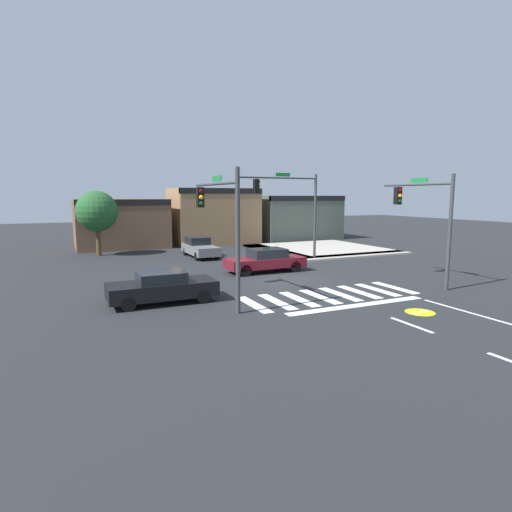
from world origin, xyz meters
The scene contains 12 objects.
ground_plane centered at (0.00, 0.00, 0.00)m, with size 120.00×120.00×0.00m, color #232628.
crosswalk_near centered at (0.00, -4.50, 0.00)m, with size 8.29×2.98×0.01m.
bike_detector_marking centered at (1.56, -8.40, 0.00)m, with size 1.16×1.16×0.01m.
curb_corner_northeast centered at (8.49, 9.42, 0.07)m, with size 10.00×10.60×0.15m.
storefront_row centered at (3.13, 19.11, 2.37)m, with size 26.01×6.83×5.27m.
traffic_signal_northeast centered at (3.40, 5.31, 4.31)m, with size 5.96×0.32×6.11m.
traffic_signal_southeast centered at (5.82, -4.33, 3.85)m, with size 0.32×4.72×5.60m.
traffic_signal_southwest centered at (-5.02, -3.48, 3.84)m, with size 0.32×5.14×5.64m.
car_black centered at (-7.33, -2.57, 0.69)m, with size 4.56×1.86×1.36m.
car_gray centered at (-1.67, 10.05, 0.72)m, with size 1.70×4.49×1.47m.
car_maroon centered at (0.00, 2.24, 0.72)m, with size 4.80×1.83×1.41m.
roadside_tree centered at (-8.50, 14.00, 3.38)m, with size 3.10×3.10×4.95m.
Camera 1 is at (-11.19, -20.38, 4.56)m, focal length 29.71 mm.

